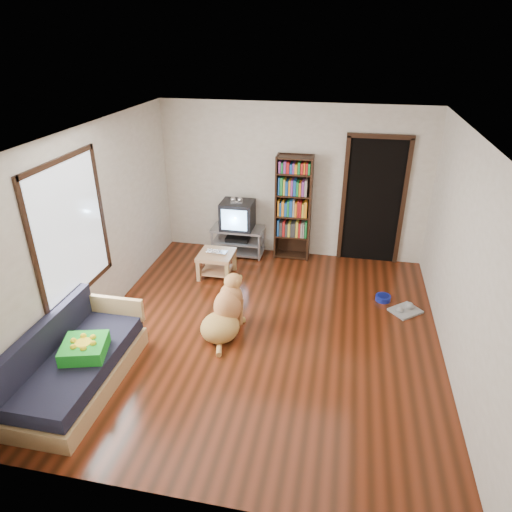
% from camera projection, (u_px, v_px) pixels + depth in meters
% --- Properties ---
extents(ground, '(5.00, 5.00, 0.00)m').
position_uv_depth(ground, '(265.00, 332.00, 6.05)').
color(ground, '#5E2210').
rests_on(ground, ground).
extents(ceiling, '(5.00, 5.00, 0.00)m').
position_uv_depth(ceiling, '(267.00, 134.00, 4.90)').
color(ceiling, white).
rests_on(ceiling, ground).
extents(wall_back, '(4.50, 0.00, 4.50)m').
position_uv_depth(wall_back, '(292.00, 182.00, 7.67)').
color(wall_back, beige).
rests_on(wall_back, ground).
extents(wall_front, '(4.50, 0.00, 4.50)m').
position_uv_depth(wall_front, '(203.00, 387.00, 3.28)').
color(wall_front, beige).
rests_on(wall_front, ground).
extents(wall_left, '(0.00, 5.00, 5.00)m').
position_uv_depth(wall_left, '(94.00, 229.00, 5.87)').
color(wall_left, beige).
rests_on(wall_left, ground).
extents(wall_right, '(0.00, 5.00, 5.00)m').
position_uv_depth(wall_right, '(464.00, 261.00, 5.07)').
color(wall_right, beige).
rests_on(wall_right, ground).
extents(green_cushion, '(0.56, 0.56, 0.15)m').
position_uv_depth(green_cushion, '(85.00, 348.00, 4.96)').
color(green_cushion, green).
rests_on(green_cushion, sofa).
extents(laptop, '(0.35, 0.24, 0.03)m').
position_uv_depth(laptop, '(216.00, 253.00, 7.26)').
color(laptop, silver).
rests_on(laptop, coffee_table).
extents(dog_bowl, '(0.22, 0.22, 0.08)m').
position_uv_depth(dog_bowl, '(383.00, 298.00, 6.75)').
color(dog_bowl, navy).
rests_on(dog_bowl, ground).
extents(grey_rag, '(0.51, 0.50, 0.03)m').
position_uv_depth(grey_rag, '(405.00, 311.00, 6.49)').
color(grey_rag, gray).
rests_on(grey_rag, ground).
extents(window, '(0.03, 1.46, 1.70)m').
position_uv_depth(window, '(71.00, 230.00, 5.34)').
color(window, white).
rests_on(window, wall_left).
extents(doorway, '(1.03, 0.05, 2.19)m').
position_uv_depth(doorway, '(373.00, 198.00, 7.49)').
color(doorway, black).
rests_on(doorway, wall_back).
extents(tv_stand, '(0.90, 0.45, 0.50)m').
position_uv_depth(tv_stand, '(238.00, 240.00, 8.07)').
color(tv_stand, '#99999E').
rests_on(tv_stand, ground).
extents(crt_tv, '(0.55, 0.52, 0.58)m').
position_uv_depth(crt_tv, '(238.00, 214.00, 7.88)').
color(crt_tv, black).
rests_on(crt_tv, tv_stand).
extents(bookshelf, '(0.60, 0.30, 1.80)m').
position_uv_depth(bookshelf, '(293.00, 203.00, 7.66)').
color(bookshelf, black).
rests_on(bookshelf, ground).
extents(sofa, '(0.80, 1.80, 0.80)m').
position_uv_depth(sofa, '(76.00, 366.00, 5.06)').
color(sofa, tan).
rests_on(sofa, ground).
extents(coffee_table, '(0.55, 0.55, 0.40)m').
position_uv_depth(coffee_table, '(217.00, 260.00, 7.34)').
color(coffee_table, tan).
rests_on(coffee_table, ground).
extents(dog, '(0.63, 0.98, 0.80)m').
position_uv_depth(dog, '(225.00, 313.00, 5.94)').
color(dog, '#B78346').
rests_on(dog, ground).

